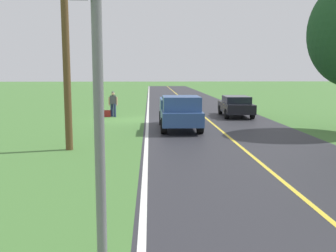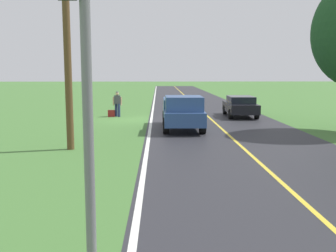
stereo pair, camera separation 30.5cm
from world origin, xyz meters
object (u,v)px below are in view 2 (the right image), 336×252
traffic_light_mast (75,37)px  utility_pole_roadside (67,41)px  suitcase_carried (111,113)px  pickup_truck_passing (183,111)px  hitchhiker_walking (117,102)px  sedan_near_oncoming (240,106)px

traffic_light_mast → utility_pole_roadside: utility_pole_roadside is taller
suitcase_carried → pickup_truck_passing: bearing=37.3°
hitchhiker_walking → traffic_light_mast: size_ratio=0.34×
sedan_near_oncoming → suitcase_carried: bearing=-1.3°
pickup_truck_passing → traffic_light_mast: bearing=80.2°
hitchhiker_walking → traffic_light_mast: (-1.58, 20.64, 2.57)m
suitcase_carried → sedan_near_oncoming: sedan_near_oncoming is taller
sedan_near_oncoming → utility_pole_roadside: size_ratio=0.53×
sedan_near_oncoming → utility_pole_roadside: bearing=50.8°
hitchhiker_walking → traffic_light_mast: traffic_light_mast is taller
suitcase_carried → sedan_near_oncoming: size_ratio=0.10×
suitcase_carried → sedan_near_oncoming: bearing=89.4°
suitcase_carried → utility_pole_roadside: (0.25, 11.29, 3.98)m
utility_pole_roadside → traffic_light_mast: bearing=103.6°
utility_pole_roadside → sedan_near_oncoming: bearing=-129.2°
hitchhiker_walking → utility_pole_roadside: size_ratio=0.21×
pickup_truck_passing → utility_pole_roadside: bearing=47.7°
pickup_truck_passing → suitcase_carried: bearing=-53.4°
hitchhiker_walking → utility_pole_roadside: bearing=86.6°
traffic_light_mast → sedan_near_oncoming: size_ratio=1.17×
pickup_truck_passing → sedan_near_oncoming: 7.28m
sedan_near_oncoming → hitchhiker_walking: bearing=-1.8°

